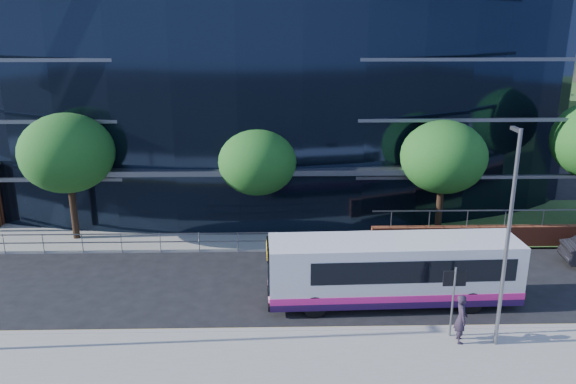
{
  "coord_description": "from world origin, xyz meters",
  "views": [
    {
      "loc": [
        -2.04,
        -20.12,
        11.46
      ],
      "look_at": [
        -1.37,
        8.0,
        2.94
      ],
      "focal_mm": 35.0,
      "sensor_mm": 36.0,
      "label": 1
    }
  ],
  "objects_px": {
    "tree_far_c": "(443,157)",
    "city_bus": "(395,270)",
    "tree_far_b": "(257,162)",
    "tree_dist_e": "(517,90)",
    "streetlight_east": "(508,234)",
    "street_sign": "(454,287)",
    "pedestrian": "(461,318)",
    "tree_far_a": "(67,153)"
  },
  "relations": [
    {
      "from": "tree_far_b",
      "to": "streetlight_east",
      "type": "height_order",
      "value": "streetlight_east"
    },
    {
      "from": "tree_dist_e",
      "to": "tree_far_a",
      "type": "bearing_deg",
      "value": -140.04
    },
    {
      "from": "tree_far_a",
      "to": "pedestrian",
      "type": "bearing_deg",
      "value": -31.81
    },
    {
      "from": "tree_dist_e",
      "to": "tree_far_b",
      "type": "bearing_deg",
      "value": -131.52
    },
    {
      "from": "tree_far_a",
      "to": "tree_far_b",
      "type": "height_order",
      "value": "tree_far_a"
    },
    {
      "from": "tree_dist_e",
      "to": "city_bus",
      "type": "height_order",
      "value": "tree_dist_e"
    },
    {
      "from": "tree_far_c",
      "to": "streetlight_east",
      "type": "distance_m",
      "value": 11.22
    },
    {
      "from": "tree_far_b",
      "to": "city_bus",
      "type": "xyz_separation_m",
      "value": [
        5.98,
        -8.16,
        -2.71
      ]
    },
    {
      "from": "tree_far_a",
      "to": "streetlight_east",
      "type": "height_order",
      "value": "streetlight_east"
    },
    {
      "from": "tree_far_c",
      "to": "city_bus",
      "type": "height_order",
      "value": "tree_far_c"
    },
    {
      "from": "tree_far_a",
      "to": "streetlight_east",
      "type": "relative_size",
      "value": 0.87
    },
    {
      "from": "tree_far_b",
      "to": "streetlight_east",
      "type": "distance_m",
      "value": 14.74
    },
    {
      "from": "tree_far_a",
      "to": "city_bus",
      "type": "xyz_separation_m",
      "value": [
        15.98,
        -7.66,
        -3.36
      ]
    },
    {
      "from": "tree_far_b",
      "to": "pedestrian",
      "type": "bearing_deg",
      "value": -56.1
    },
    {
      "from": "tree_far_b",
      "to": "streetlight_east",
      "type": "bearing_deg",
      "value": -52.37
    },
    {
      "from": "tree_far_b",
      "to": "tree_far_a",
      "type": "bearing_deg",
      "value": -177.14
    },
    {
      "from": "tree_dist_e",
      "to": "city_bus",
      "type": "xyz_separation_m",
      "value": [
        -21.02,
        -38.66,
        -3.03
      ]
    },
    {
      "from": "city_bus",
      "to": "pedestrian",
      "type": "distance_m",
      "value": 3.79
    },
    {
      "from": "tree_far_c",
      "to": "streetlight_east",
      "type": "height_order",
      "value": "streetlight_east"
    },
    {
      "from": "street_sign",
      "to": "city_bus",
      "type": "xyz_separation_m",
      "value": [
        -1.52,
        2.93,
        -0.65
      ]
    },
    {
      "from": "streetlight_east",
      "to": "pedestrian",
      "type": "height_order",
      "value": "streetlight_east"
    },
    {
      "from": "street_sign",
      "to": "pedestrian",
      "type": "bearing_deg",
      "value": -61.0
    },
    {
      "from": "tree_far_b",
      "to": "tree_dist_e",
      "type": "distance_m",
      "value": 40.74
    },
    {
      "from": "street_sign",
      "to": "pedestrian",
      "type": "distance_m",
      "value": 1.16
    },
    {
      "from": "tree_far_b",
      "to": "streetlight_east",
      "type": "xyz_separation_m",
      "value": [
        9.0,
        -11.67,
        0.23
      ]
    },
    {
      "from": "city_bus",
      "to": "tree_far_a",
      "type": "bearing_deg",
      "value": 152.66
    },
    {
      "from": "street_sign",
      "to": "tree_far_b",
      "type": "relative_size",
      "value": 0.46
    },
    {
      "from": "tree_far_b",
      "to": "street_sign",
      "type": "bearing_deg",
      "value": -55.92
    },
    {
      "from": "street_sign",
      "to": "tree_far_a",
      "type": "bearing_deg",
      "value": 148.83
    },
    {
      "from": "streetlight_east",
      "to": "tree_far_a",
      "type": "bearing_deg",
      "value": 149.54
    },
    {
      "from": "tree_far_b",
      "to": "city_bus",
      "type": "height_order",
      "value": "tree_far_b"
    },
    {
      "from": "tree_dist_e",
      "to": "city_bus",
      "type": "distance_m",
      "value": 44.11
    },
    {
      "from": "street_sign",
      "to": "city_bus",
      "type": "bearing_deg",
      "value": 117.49
    },
    {
      "from": "street_sign",
      "to": "tree_far_b",
      "type": "distance_m",
      "value": 13.54
    },
    {
      "from": "street_sign",
      "to": "tree_far_c",
      "type": "distance_m",
      "value": 11.14
    },
    {
      "from": "tree_far_a",
      "to": "tree_dist_e",
      "type": "distance_m",
      "value": 48.27
    },
    {
      "from": "street_sign",
      "to": "tree_far_a",
      "type": "distance_m",
      "value": 20.63
    },
    {
      "from": "street_sign",
      "to": "city_bus",
      "type": "relative_size",
      "value": 0.27
    },
    {
      "from": "street_sign",
      "to": "tree_dist_e",
      "type": "bearing_deg",
      "value": 64.88
    },
    {
      "from": "pedestrian",
      "to": "streetlight_east",
      "type": "bearing_deg",
      "value": -93.38
    },
    {
      "from": "tree_far_c",
      "to": "city_bus",
      "type": "xyz_separation_m",
      "value": [
        -4.02,
        -7.66,
        -3.03
      ]
    },
    {
      "from": "tree_far_a",
      "to": "tree_far_b",
      "type": "distance_m",
      "value": 10.03
    }
  ]
}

